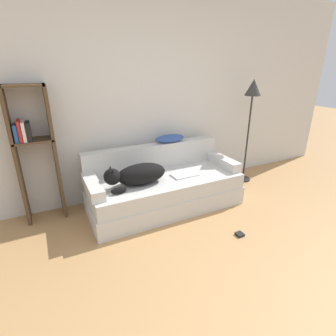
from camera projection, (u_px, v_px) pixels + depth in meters
ground_plane at (267, 321)px, 1.91m from camera, size 20.00×20.00×0.00m
wall_back at (140, 96)px, 3.43m from camera, size 7.04×0.06×2.70m
couch at (165, 192)px, 3.38m from camera, size 1.94×0.83×0.42m
couch_backrest at (153, 156)px, 3.53m from camera, size 1.90×0.15×0.33m
couch_arm_left at (93, 186)px, 2.91m from camera, size 0.15×0.64×0.12m
couch_arm_right at (222, 161)px, 3.65m from camera, size 0.15×0.64×0.12m
dog at (137, 175)px, 3.03m from camera, size 0.74×0.31×0.27m
laptop at (185, 175)px, 3.34m from camera, size 0.34×0.20×0.02m
throw_pillow at (170, 138)px, 3.56m from camera, size 0.42×0.19×0.10m
bookshelf at (33, 148)px, 2.89m from camera, size 0.43×0.26×1.56m
floor_lamp at (252, 99)px, 3.78m from camera, size 0.23×0.23×1.55m
power_adapter at (240, 234)px, 2.86m from camera, size 0.08×0.08×0.03m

